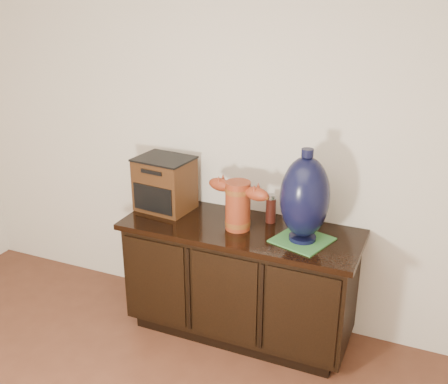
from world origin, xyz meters
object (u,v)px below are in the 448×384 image
at_px(terracotta_vessel, 238,203).
at_px(spray_can, 271,209).
at_px(tv_radio, 165,184).
at_px(sideboard, 240,280).
at_px(lamp_base, 305,198).

height_order(terracotta_vessel, spray_can, terracotta_vessel).
xyz_separation_m(terracotta_vessel, tv_radio, (-0.55, 0.09, 0.01)).
distance_m(sideboard, lamp_base, 0.75).
bearing_deg(sideboard, spray_can, 45.30).
height_order(tv_radio, lamp_base, lamp_base).
relative_size(sideboard, terracotta_vessel, 3.44).
bearing_deg(terracotta_vessel, lamp_base, 11.85).
relative_size(lamp_base, spray_can, 2.97).
bearing_deg(sideboard, lamp_base, -4.05).
bearing_deg(tv_radio, sideboard, -1.26).
bearing_deg(sideboard, terracotta_vessel, -112.55).
bearing_deg(tv_radio, lamp_base, 0.06).
xyz_separation_m(tv_radio, lamp_base, (0.95, -0.10, 0.09)).
height_order(sideboard, spray_can, spray_can).
relative_size(tv_radio, lamp_base, 0.69).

